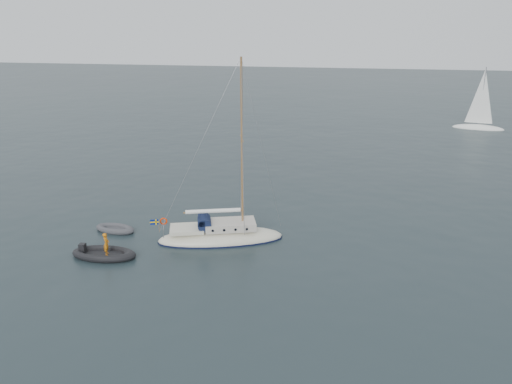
# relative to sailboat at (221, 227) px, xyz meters

# --- Properties ---
(ground) EXTENTS (300.00, 300.00, 0.00)m
(ground) POSITION_rel_sailboat_xyz_m (3.97, -2.28, -0.93)
(ground) COLOR black
(ground) RESTS_ON ground
(sailboat) EXTENTS (8.63, 2.59, 12.29)m
(sailboat) POSITION_rel_sailboat_xyz_m (0.00, 0.00, 0.00)
(sailboat) COLOR silver
(sailboat) RESTS_ON ground
(dinghy) EXTENTS (2.91, 1.32, 0.42)m
(dinghy) POSITION_rel_sailboat_xyz_m (-7.55, -0.06, -0.75)
(dinghy) COLOR #434447
(dinghy) RESTS_ON ground
(rib) EXTENTS (4.07, 1.85, 1.62)m
(rib) POSITION_rel_sailboat_xyz_m (-6.32, -3.93, -0.68)
(rib) COLOR black
(rib) RESTS_ON ground
(distant_yacht_c) EXTENTS (6.67, 3.56, 8.84)m
(distant_yacht_c) POSITION_rel_sailboat_xyz_m (24.27, 43.90, 2.85)
(distant_yacht_c) COLOR white
(distant_yacht_c) RESTS_ON ground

